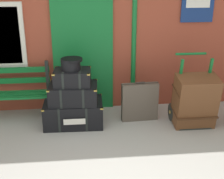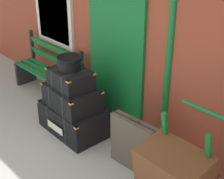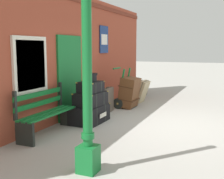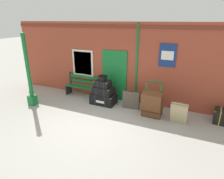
{
  "view_description": "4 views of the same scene",
  "coord_description": "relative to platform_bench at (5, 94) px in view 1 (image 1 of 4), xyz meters",
  "views": [
    {
      "loc": [
        -0.24,
        -3.33,
        2.64
      ],
      "look_at": [
        0.28,
        1.91,
        0.57
      ],
      "focal_mm": 51.58,
      "sensor_mm": 36.0,
      "label": 1
    },
    {
      "loc": [
        3.12,
        -0.71,
        2.85
      ],
      "look_at": [
        0.27,
        1.92,
        0.89
      ],
      "focal_mm": 54.12,
      "sensor_mm": 36.0,
      "label": 2
    },
    {
      "loc": [
        -6.58,
        -1.42,
        1.8
      ],
      "look_at": [
        0.87,
        1.73,
        0.64
      ],
      "focal_mm": 46.99,
      "sensor_mm": 36.0,
      "label": 3
    },
    {
      "loc": [
        2.92,
        -4.72,
        3.28
      ],
      "look_at": [
        0.06,
        1.58,
        0.75
      ],
      "focal_mm": 30.88,
      "sensor_mm": 36.0,
      "label": 4
    }
  ],
  "objects": [
    {
      "name": "steamer_trunk_top",
      "position": [
        1.23,
        -0.41,
        0.43
      ],
      "size": [
        0.64,
        0.49,
        0.27
      ],
      "color": "black",
      "rests_on": "steamer_trunk_middle"
    },
    {
      "name": "porters_trolley",
      "position": [
        3.28,
        -0.49,
        -0.17
      ],
      "size": [
        0.71,
        0.59,
        1.2
      ],
      "color": "black",
      "rests_on": "ground"
    },
    {
      "name": "round_hatbox",
      "position": [
        1.21,
        -0.41,
        0.67
      ],
      "size": [
        0.36,
        0.34,
        0.2
      ],
      "color": "black",
      "rests_on": "steamer_trunk_top"
    },
    {
      "name": "large_brown_trunk",
      "position": [
        3.28,
        -0.67,
        0.02
      ],
      "size": [
        0.7,
        0.56,
        0.93
      ],
      "color": "brown",
      "rests_on": "ground"
    },
    {
      "name": "steamer_trunk_base",
      "position": [
        1.22,
        -0.38,
        -0.23
      ],
      "size": [
        1.02,
        0.7,
        0.43
      ],
      "color": "black",
      "rests_on": "ground"
    },
    {
      "name": "steamer_trunk_middle",
      "position": [
        1.23,
        -0.41,
        0.14
      ],
      "size": [
        0.85,
        0.6,
        0.33
      ],
      "color": "black",
      "rests_on": "steamer_trunk_base"
    },
    {
      "name": "suitcase_slate",
      "position": [
        2.39,
        -0.34,
        -0.1
      ],
      "size": [
        0.66,
        0.18,
        0.73
      ],
      "color": "#51473D",
      "rests_on": "ground"
    },
    {
      "name": "platform_bench",
      "position": [
        0.0,
        0.0,
        0.0
      ],
      "size": [
        1.6,
        0.43,
        1.01
      ],
      "color": "#146B2D",
      "rests_on": "ground"
    },
    {
      "name": "brick_facade",
      "position": [
        1.61,
        0.44,
        1.15
      ],
      "size": [
        10.4,
        0.35,
        3.2
      ],
      "color": "#9E422D",
      "rests_on": "ground"
    }
  ]
}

